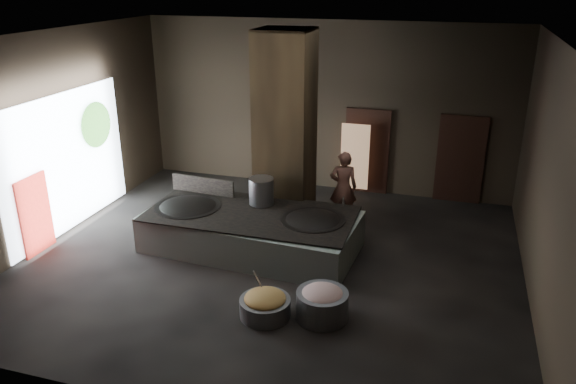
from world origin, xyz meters
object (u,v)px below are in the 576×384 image
(veg_basin, at_px, (265,307))
(wok_left, at_px, (188,209))
(cook, at_px, (343,187))
(meat_basin, at_px, (322,305))
(hearth_platform, at_px, (251,232))
(wok_right, at_px, (313,223))
(stock_pot, at_px, (261,191))

(veg_basin, bearing_deg, wok_left, 138.10)
(cook, bearing_deg, wok_left, 20.83)
(wok_left, distance_m, veg_basin, 3.51)
(meat_basin, bearing_deg, hearth_platform, 134.49)
(wok_right, relative_size, meat_basin, 1.46)
(wok_left, relative_size, wok_right, 1.07)
(wok_left, relative_size, veg_basin, 1.58)
(hearth_platform, bearing_deg, cook, 53.98)
(stock_pot, bearing_deg, cook, 41.60)
(hearth_platform, distance_m, wok_left, 1.49)
(veg_basin, distance_m, meat_basin, 0.99)
(cook, height_order, veg_basin, cook)
(cook, xyz_separation_m, meat_basin, (0.48, -4.06, -0.63))
(hearth_platform, bearing_deg, stock_pot, 88.53)
(cook, height_order, meat_basin, cook)
(hearth_platform, bearing_deg, veg_basin, -60.74)
(veg_basin, bearing_deg, cook, 83.68)
(veg_basin, xyz_separation_m, meat_basin, (0.96, 0.24, 0.08))
(veg_basin, relative_size, meat_basin, 0.99)
(stock_pot, xyz_separation_m, meat_basin, (2.04, -2.68, -0.88))
(wok_right, distance_m, meat_basin, 2.35)
(wok_right, xyz_separation_m, meat_basin, (0.74, -2.18, -0.50))
(cook, bearing_deg, wok_right, 70.13)
(wok_left, height_order, cook, cook)
(hearth_platform, distance_m, wok_right, 1.40)
(hearth_platform, bearing_deg, meat_basin, -41.79)
(veg_basin, bearing_deg, wok_right, 84.78)
(wok_left, bearing_deg, veg_basin, -41.90)
(hearth_platform, relative_size, stock_pot, 7.67)
(wok_left, xyz_separation_m, wok_right, (2.80, 0.10, 0.00))
(hearth_platform, height_order, wok_left, wok_left)
(meat_basin, bearing_deg, wok_right, 108.76)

